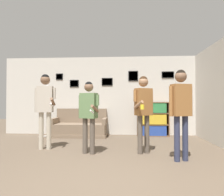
{
  "coord_description": "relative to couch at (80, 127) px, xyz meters",
  "views": [
    {
      "loc": [
        0.35,
        -2.53,
        1.15
      ],
      "look_at": [
        0.04,
        2.19,
        1.23
      ],
      "focal_mm": 32.0,
      "sensor_mm": 36.0,
      "label": 1
    }
  ],
  "objects": [
    {
      "name": "couch",
      "position": [
        0.0,
        0.0,
        0.0
      ],
      "size": [
        1.77,
        0.8,
        0.9
      ],
      "color": "#7A6651",
      "rests_on": "ground_plane"
    },
    {
      "name": "floor_lamp",
      "position": [
        -1.17,
        -0.2,
        0.84
      ],
      "size": [
        0.43,
        0.28,
        1.67
      ],
      "color": "#ADA89E",
      "rests_on": "ground_plane"
    },
    {
      "name": "ground_plane",
      "position": [
        1.14,
        -3.99,
        -0.29
      ],
      "size": [
        20.0,
        20.0,
        0.0
      ],
      "primitive_type": "plane",
      "color": "brown"
    },
    {
      "name": "wall_back",
      "position": [
        1.14,
        0.42,
        1.06
      ],
      "size": [
        7.84,
        0.08,
        2.7
      ],
      "color": "beige",
      "rests_on": "ground_plane"
    },
    {
      "name": "person_spectator_near_bookshelf",
      "position": [
        2.57,
        -2.58,
        0.8
      ],
      "size": [
        0.48,
        0.3,
        1.76
      ],
      "color": "#2D334C",
      "rests_on": "ground_plane"
    },
    {
      "name": "person_watcher_holding_cup",
      "position": [
        1.9,
        -2.07,
        0.76
      ],
      "size": [
        0.45,
        0.56,
        1.71
      ],
      "color": "brown",
      "rests_on": "ground_plane"
    },
    {
      "name": "person_player_foreground_center",
      "position": [
        0.69,
        -2.17,
        0.67
      ],
      "size": [
        0.48,
        0.54,
        1.58
      ],
      "color": "brown",
      "rests_on": "ground_plane"
    },
    {
      "name": "person_player_foreground_left",
      "position": [
        -0.44,
        -1.83,
        0.83
      ],
      "size": [
        0.53,
        0.46,
        1.8
      ],
      "color": "#B7AD99",
      "rests_on": "ground_plane"
    },
    {
      "name": "bookshelf",
      "position": [
        2.41,
        0.2,
        0.26
      ],
      "size": [
        1.03,
        0.3,
        1.12
      ],
      "color": "brown",
      "rests_on": "ground_plane"
    }
  ]
}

